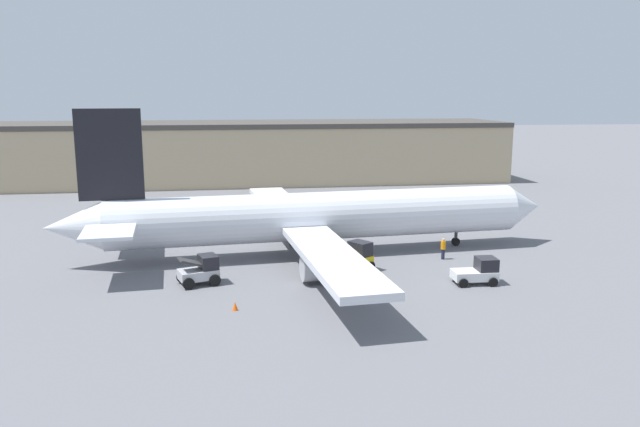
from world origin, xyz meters
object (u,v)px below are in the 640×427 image
Objects in this scene: ground_crew_worker at (443,248)px; baggage_tug at (478,272)px; pushback_tug at (355,258)px; airplane at (308,217)px; belt_loader_truck at (201,270)px; safety_cone_near at (235,306)px.

ground_crew_worker is 6.68m from baggage_tug.
baggage_tug is 0.92× the size of pushback_tug.
airplane reaches higher than baggage_tug.
airplane is 11.30m from ground_crew_worker.
baggage_tug is at bearing -69.84° from ground_crew_worker.
belt_loader_truck is 0.93× the size of pushback_tug.
pushback_tug reaches higher than baggage_tug.
safety_cone_near is at bearing -86.12° from belt_loader_truck.
pushback_tug is 6.15× the size of safety_cone_near.
ground_crew_worker is 0.55× the size of belt_loader_truck.
airplane is at bearing -178.30° from ground_crew_worker.
baggage_tug reaches higher than ground_crew_worker.
pushback_tug reaches higher than ground_crew_worker.
airplane is 24.13× the size of ground_crew_worker.
belt_loader_truck is 11.52m from pushback_tug.
baggage_tug is at bearing -63.32° from pushback_tug.
airplane reaches higher than pushback_tug.
belt_loader_truck reaches higher than ground_crew_worker.
airplane is 11.29m from belt_loader_truck.
belt_loader_truck is at bearing -145.13° from airplane.
baggage_tug is (0.23, -6.68, -0.06)m from ground_crew_worker.
pushback_tug is at bearing 39.26° from safety_cone_near.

